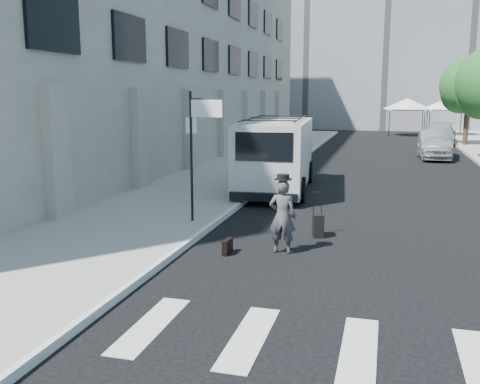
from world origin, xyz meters
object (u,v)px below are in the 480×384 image
Objects in this scene: cargo_van at (277,154)px; parked_car_a at (434,147)px; briefcase at (227,246)px; parked_car_c at (440,134)px; parked_car_b at (434,144)px; suitcase at (318,225)px; businessman at (282,217)px.

parked_car_a is (6.52, 11.63, -0.67)m from cargo_van.
cargo_van is (-0.59, 8.41, 1.17)m from briefcase.
parked_car_c is (1.12, 9.62, 0.08)m from parked_car_a.
cargo_van reaches higher than briefcase.
cargo_van is at bearing -101.96° from parked_car_c.
parked_car_b reaches higher than parked_car_a.
suitcase is at bearing -105.91° from parked_car_a.
businessman is 0.43× the size of parked_car_a.
briefcase is 0.06× the size of cargo_van.
cargo_van is at bearing -122.24° from parked_car_a.
suitcase is at bearing -74.09° from cargo_van.
businessman is 0.33× the size of parked_car_c.
parked_car_b is (0.08, 1.08, 0.10)m from parked_car_a.
suitcase is at bearing 51.17° from briefcase.
businessman is at bearing -106.57° from parked_car_a.
businessman is 29.84m from parked_car_c.
businessman is 0.37× the size of parked_car_b.
cargo_van is 1.83× the size of parked_car_a.
parked_car_b is (6.01, 21.13, 0.59)m from briefcase.
parked_car_a is at bearing 56.17° from cargo_van.
parked_car_a reaches higher than suitcase.
parked_car_b is at bearing 62.34° from suitcase.
businessman is 20.20m from parked_car_a.
briefcase is 21.97m from parked_car_b.
cargo_van is at bearing -117.33° from parked_car_b.
parked_car_c is (1.04, 8.53, -0.02)m from parked_car_b.
briefcase is at bearing -90.55° from cargo_van.
businessman is at bearing -103.04° from parked_car_b.
businessman reaches higher than parked_car_a.
parked_car_a is at bearing -103.24° from businessman.
briefcase is at bearing -95.56° from parked_car_c.
suitcase is 0.22× the size of parked_car_c.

